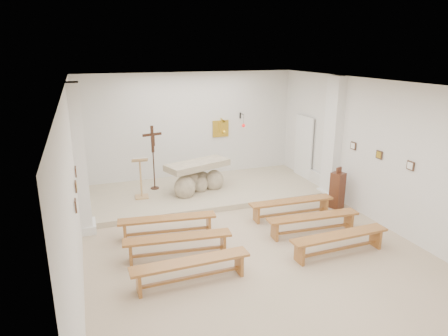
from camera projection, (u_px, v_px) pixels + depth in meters
name	position (u px, v px, depth m)	size (l,w,h in m)	color
ground	(249.00, 245.00, 8.86)	(7.00, 10.00, 0.00)	#C5A98E
wall_left	(74.00, 189.00, 7.24)	(0.02, 10.00, 3.50)	silver
wall_right	(386.00, 155.00, 9.49)	(0.02, 10.00, 3.50)	silver
wall_back	(190.00, 128.00, 12.86)	(7.00, 0.02, 3.50)	silver
ceiling	(253.00, 85.00, 7.86)	(7.00, 10.00, 0.02)	silver
sanctuary_platform	(204.00, 191.00, 12.00)	(6.98, 3.00, 0.15)	tan
pilaster_left	(80.00, 160.00, 9.08)	(0.26, 0.55, 3.50)	white
pilaster_right	(333.00, 139.00, 11.25)	(0.26, 0.55, 3.50)	white
gold_wall_relief	(221.00, 129.00, 13.20)	(0.55, 0.04, 0.55)	gold
sanctuary_lamp	(243.00, 124.00, 13.16)	(0.11, 0.36, 0.44)	black
station_frame_left_front	(76.00, 206.00, 6.53)	(0.03, 0.20, 0.20)	#442B1D
station_frame_left_mid	(76.00, 187.00, 7.43)	(0.03, 0.20, 0.20)	#442B1D
station_frame_left_rear	(76.00, 172.00, 8.33)	(0.03, 0.20, 0.20)	#442B1D
station_frame_right_front	(410.00, 166.00, 8.77)	(0.03, 0.20, 0.20)	#442B1D
station_frame_right_mid	(379.00, 155.00, 9.67)	(0.03, 0.20, 0.20)	#442B1D
station_frame_right_rear	(353.00, 146.00, 10.57)	(0.03, 0.20, 0.20)	#442B1D
radiator_left	(83.00, 210.00, 10.12)	(0.10, 0.85, 0.52)	silver
radiator_right	(317.00, 181.00, 12.33)	(0.10, 0.85, 0.52)	silver
altar	(197.00, 179.00, 11.70)	(2.03, 1.32, 0.97)	#C0B293
lectern	(141.00, 177.00, 11.10)	(0.46, 0.40, 1.21)	tan
crucifix_stand	(153.00, 153.00, 11.69)	(0.57, 0.25, 1.91)	#321E0F
potted_plant	(194.00, 179.00, 12.13)	(0.44, 0.38, 0.49)	#2D5622
donation_pedestal	(337.00, 190.00, 10.82)	(0.40, 0.40, 1.15)	#4F2816
bench_left_front	(167.00, 222.00, 9.19)	(2.26, 0.62, 0.47)	#AC6D32
bench_right_front	(291.00, 204.00, 10.23)	(2.24, 0.43, 0.47)	#AC6D32
bench_left_second	(178.00, 242.00, 8.26)	(2.26, 0.60, 0.47)	#AC6D32
bench_right_second	(313.00, 220.00, 9.30)	(2.25, 0.49, 0.47)	#AC6D32
bench_left_third	(191.00, 266.00, 7.33)	(2.24, 0.40, 0.47)	#AC6D32
bench_right_third	(340.00, 239.00, 8.36)	(2.24, 0.42, 0.47)	#AC6D32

